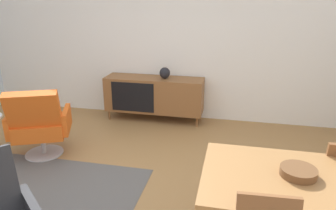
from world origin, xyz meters
TOP-DOWN VIEW (x-y plane):
  - ground_plane at (0.00, 0.00)m, footprint 8.32×8.32m
  - wall_back at (0.00, 2.60)m, footprint 6.80×0.12m
  - sideboard at (-0.08, 2.30)m, footprint 1.60×0.45m
  - vase_cobalt at (0.11, 2.30)m, footprint 0.17×0.17m
  - dining_table at (1.81, -0.37)m, footprint 1.60×0.90m
  - wooden_bowl_on_table at (1.70, -0.32)m, footprint 0.26×0.26m
  - lounge_chair_red at (-1.16, 0.74)m, footprint 0.86×0.84m
  - area_rug at (-0.77, -0.14)m, footprint 2.20×1.70m

SIDE VIEW (x-z plane):
  - ground_plane at x=0.00m, z-range 0.00..0.00m
  - area_rug at x=-0.77m, z-range 0.00..0.01m
  - sideboard at x=-0.08m, z-range 0.08..0.80m
  - lounge_chair_red at x=-1.16m, z-range -0.01..0.94m
  - dining_table at x=1.81m, z-range 0.33..1.07m
  - wooden_bowl_on_table at x=1.70m, z-range 0.74..0.80m
  - vase_cobalt at x=0.11m, z-range 0.72..0.90m
  - wall_back at x=0.00m, z-range 0.00..2.80m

